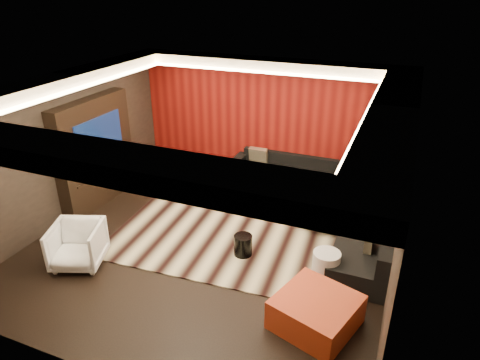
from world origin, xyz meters
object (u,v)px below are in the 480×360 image
at_px(sectional_sofa, 331,202).
at_px(orange_ottoman, 316,312).
at_px(coffee_table, 321,223).
at_px(drum_stool, 243,245).
at_px(white_side_table, 326,267).
at_px(armchair, 77,245).

bearing_deg(sectional_sofa, orange_ottoman, -82.36).
bearing_deg(coffee_table, drum_stool, -127.00).
height_order(drum_stool, white_side_table, white_side_table).
bearing_deg(armchair, sectional_sofa, 21.93).
height_order(orange_ottoman, sectional_sofa, sectional_sofa).
xyz_separation_m(drum_stool, orange_ottoman, (1.51, -1.13, 0.02)).
bearing_deg(drum_stool, sectional_sofa, 61.01).
distance_m(coffee_table, sectional_sofa, 0.62).
height_order(white_side_table, orange_ottoman, white_side_table).
bearing_deg(coffee_table, white_side_table, -75.30).
relative_size(orange_ottoman, armchair, 1.24).
xyz_separation_m(white_side_table, armchair, (-3.84, -1.07, 0.10)).
relative_size(armchair, sectional_sofa, 0.22).
distance_m(drum_stool, sectional_sofa, 2.25).
xyz_separation_m(coffee_table, drum_stool, (-1.03, -1.37, 0.09)).
xyz_separation_m(coffee_table, sectional_sofa, (0.06, 0.60, 0.15)).
xyz_separation_m(coffee_table, white_side_table, (0.40, -1.53, 0.15)).
bearing_deg(orange_ottoman, coffee_table, 100.75).
height_order(coffee_table, armchair, armchair).
relative_size(orange_ottoman, sectional_sofa, 0.27).
distance_m(coffee_table, armchair, 4.32).
height_order(coffee_table, sectional_sofa, sectional_sofa).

